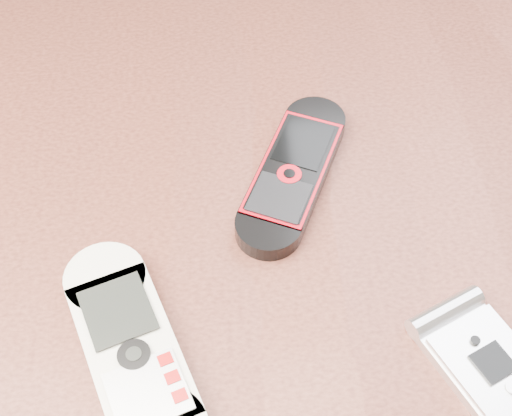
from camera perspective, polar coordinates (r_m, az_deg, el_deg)
The scene contains 4 objects.
table at distance 0.56m, azimuth -0.51°, elevation -7.23°, with size 1.20×0.80×0.75m.
nokia_white at distance 0.42m, azimuth -9.84°, elevation -11.33°, with size 0.05×0.15×0.02m, color beige.
nokia_black_red at distance 0.49m, azimuth 2.98°, elevation 2.91°, with size 0.04×0.14×0.01m, color black.
motorola_razr at distance 0.43m, azimuth 18.47°, elevation -12.28°, with size 0.05×0.09×0.01m, color silver.
Camera 1 is at (-0.01, -0.28, 1.13)m, focal length 50.00 mm.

